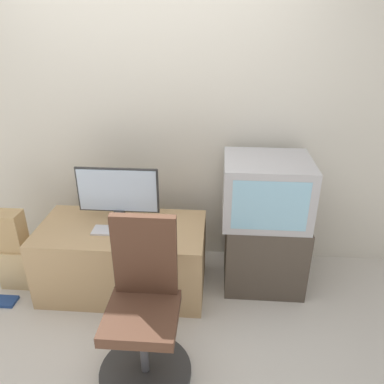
# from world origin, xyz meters

# --- Properties ---
(ground_plane) EXTENTS (12.00, 12.00, 0.00)m
(ground_plane) POSITION_xyz_m (0.00, 0.00, 0.00)
(ground_plane) COLOR beige
(wall_back) EXTENTS (4.40, 0.05, 2.60)m
(wall_back) POSITION_xyz_m (0.00, 1.32, 1.30)
(wall_back) COLOR silver
(wall_back) RESTS_ON ground_plane
(desk) EXTENTS (1.27, 0.64, 0.56)m
(desk) POSITION_xyz_m (-0.17, 0.76, 0.28)
(desk) COLOR tan
(desk) RESTS_ON ground_plane
(side_stand) EXTENTS (0.62, 0.58, 0.59)m
(side_stand) POSITION_xyz_m (0.95, 0.95, 0.29)
(side_stand) COLOR #4C4238
(side_stand) RESTS_ON ground_plane
(main_monitor) EXTENTS (0.62, 0.18, 0.45)m
(main_monitor) POSITION_xyz_m (-0.19, 0.84, 0.79)
(main_monitor) COLOR #2D2D2D
(main_monitor) RESTS_ON desk
(keyboard) EXTENTS (0.37, 0.14, 0.01)m
(keyboard) POSITION_xyz_m (-0.17, 0.69, 0.56)
(keyboard) COLOR silver
(keyboard) RESTS_ON desk
(mouse) EXTENTS (0.07, 0.03, 0.03)m
(mouse) POSITION_xyz_m (0.06, 0.70, 0.57)
(mouse) COLOR #4C4C51
(mouse) RESTS_ON desk
(crt_tv) EXTENTS (0.64, 0.55, 0.48)m
(crt_tv) POSITION_xyz_m (0.92, 0.93, 0.83)
(crt_tv) COLOR #B7B7BC
(crt_tv) RESTS_ON side_stand
(office_chair) EXTENTS (0.57, 0.57, 1.02)m
(office_chair) POSITION_xyz_m (0.15, 0.01, 0.41)
(office_chair) COLOR #333333
(office_chair) RESTS_ON ground_plane
(cardboard_box_lower) EXTENTS (0.24, 0.19, 0.34)m
(cardboard_box_lower) POSITION_xyz_m (-1.05, 0.74, 0.17)
(cardboard_box_lower) COLOR #D1B27F
(cardboard_box_lower) RESTS_ON ground_plane
(cardboard_box_upper) EXTENTS (0.22, 0.16, 0.32)m
(cardboard_box_upper) POSITION_xyz_m (-1.05, 0.74, 0.50)
(cardboard_box_upper) COLOR tan
(cardboard_box_upper) RESTS_ON cardboard_box_lower
(book) EXTENTS (0.21, 0.12, 0.02)m
(book) POSITION_xyz_m (-1.07, 0.49, 0.01)
(book) COLOR navy
(book) RESTS_ON ground_plane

